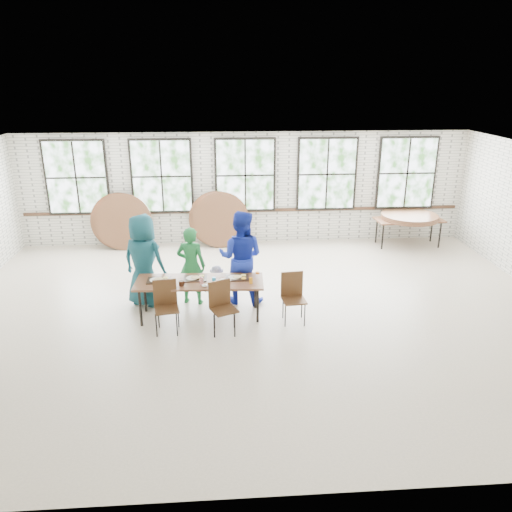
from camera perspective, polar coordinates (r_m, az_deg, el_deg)
The scene contains 13 objects.
room at distance 13.44m, azimuth -1.24°, elevation 9.02°, with size 12.00×12.00×12.00m.
dining_table at distance 9.46m, azimuth -6.49°, elevation -3.14°, with size 2.43×0.90×0.74m.
chair_near_left at distance 9.13m, azimuth -10.26°, elevation -5.13°, with size 0.49×0.47×0.95m.
chair_near_right at distance 8.97m, azimuth -3.94°, elevation -5.31°, with size 0.55×0.54×0.95m.
chair_spare at distance 9.35m, azimuth 4.23°, elevation -4.22°, with size 0.46×0.45×0.95m.
adult_teal at distance 10.08m, azimuth -12.70°, elevation -0.51°, with size 0.92×0.60×1.88m, color navy.
adult_green at distance 10.03m, azimuth -7.41°, elevation -1.11°, with size 0.59×0.38×1.61m, color #1E7135.
toddler at distance 10.16m, azimuth -4.48°, elevation -3.21°, with size 0.51×0.29×0.78m, color #1C133D.
adult_blue at distance 9.96m, azimuth -1.74°, elevation -0.15°, with size 0.93×0.72×1.91m, color #16299F.
storage_table at distance 14.06m, azimuth 17.08°, elevation 3.85°, with size 1.84×0.85×0.74m.
tabletop_clutter at distance 9.38m, azimuth -5.92°, elevation -2.81°, with size 1.97×0.60×0.11m.
round_tops_stacked at distance 14.03m, azimuth 17.13°, elevation 4.32°, with size 1.50×1.50×0.13m.
round_tops_leaning at distance 13.49m, azimuth -9.76°, elevation 4.00°, with size 4.20×0.44×1.49m.
Camera 1 is at (-0.65, -8.74, 4.38)m, focal length 35.00 mm.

